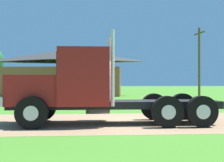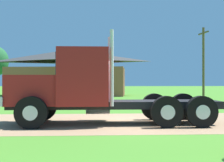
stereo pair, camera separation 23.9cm
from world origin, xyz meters
The scene contains 6 objects.
ground_plane centered at (0.00, 0.00, 0.00)m, with size 200.00×200.00×0.00m, color #458127.
dirt_track centered at (0.00, 0.00, 0.00)m, with size 120.00×6.07×0.01m, color #9D7A59.
truck_foreground_white centered at (-1.69, -0.55, 1.35)m, with size 8.15×2.58×3.51m.
shed_building centered at (-4.69, 23.66, 2.68)m, with size 14.91×8.04×5.51m.
utility_pole_near centered at (10.47, 19.56, 4.04)m, with size 0.40×2.20×7.59m.
tree_mid centered at (-4.11, 40.05, 5.10)m, with size 3.44×3.44×7.04m.
Camera 2 is at (-1.23, -11.93, 1.63)m, focal length 47.03 mm.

